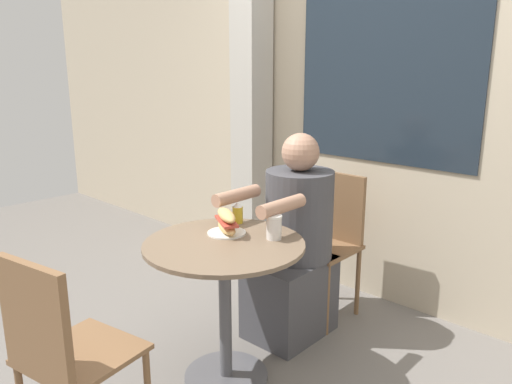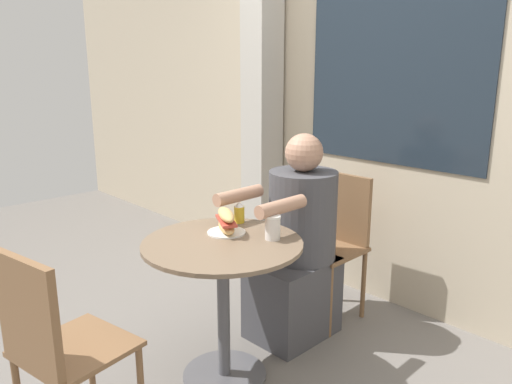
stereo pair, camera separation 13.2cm
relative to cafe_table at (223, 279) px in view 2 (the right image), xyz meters
name	(u,v)px [view 2 (the right image)]	position (x,y,z in m)	size (l,w,h in m)	color
ground_plane	(225,376)	(0.00, 0.00, -0.52)	(8.00, 8.00, 0.00)	slate
storefront_wall	(390,82)	(0.00, 1.34, 0.88)	(8.00, 0.09, 2.80)	#B7A88E
lattice_pillar	(262,108)	(-0.95, 1.17, 0.68)	(0.22, 0.22, 2.40)	#B2ADA3
cafe_table	(223,279)	(0.00, 0.00, 0.00)	(0.75, 0.75, 0.71)	brown
diner_chair	(336,233)	(-0.05, 0.93, 0.00)	(0.39, 0.39, 0.87)	brown
seated_diner	(297,252)	(-0.05, 0.57, -0.03)	(0.38, 0.68, 1.15)	#424247
empty_chair_across	(53,340)	(-0.02, -0.80, 0.00)	(0.44, 0.44, 0.87)	brown
sandwich_on_plate	(226,222)	(-0.08, 0.09, 0.24)	(0.22, 0.19, 0.12)	white
drink_cup	(273,227)	(0.14, 0.19, 0.24)	(0.08, 0.08, 0.12)	silver
condiment_bottle	(239,213)	(-0.16, 0.25, 0.24)	(0.05, 0.05, 0.11)	gold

